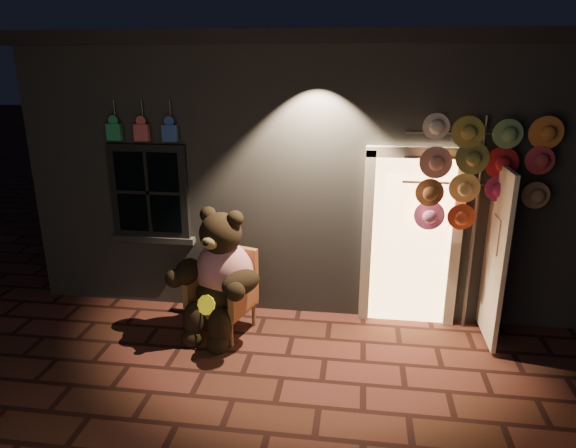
# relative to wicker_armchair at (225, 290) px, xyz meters

# --- Properties ---
(ground) EXTENTS (60.00, 60.00, 0.00)m
(ground) POSITION_rel_wicker_armchair_xyz_m (0.83, -0.94, -0.50)
(ground) COLOR #5B2A22
(ground) RESTS_ON ground
(shop_building) EXTENTS (7.30, 5.95, 3.51)m
(shop_building) POSITION_rel_wicker_armchair_xyz_m (0.83, 3.04, 1.24)
(shop_building) COLOR slate
(shop_building) RESTS_ON ground
(wicker_armchair) EXTENTS (0.83, 0.79, 1.00)m
(wicker_armchair) POSITION_rel_wicker_armchair_xyz_m (0.00, 0.00, 0.00)
(wicker_armchair) COLOR olive
(wicker_armchair) RESTS_ON ground
(teddy_bear) EXTENTS (1.10, 1.01, 1.58)m
(teddy_bear) POSITION_rel_wicker_armchair_xyz_m (-0.02, -0.13, 0.23)
(teddy_bear) COLOR #B01223
(teddy_bear) RESTS_ON ground
(hat_rack) EXTENTS (1.60, 0.22, 2.58)m
(hat_rack) POSITION_rel_wicker_armchair_xyz_m (2.84, 0.33, 1.47)
(hat_rack) COLOR #59595E
(hat_rack) RESTS_ON ground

